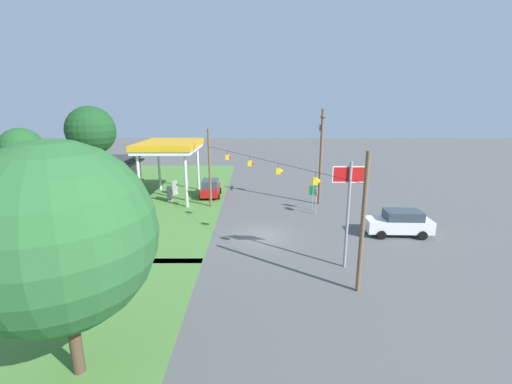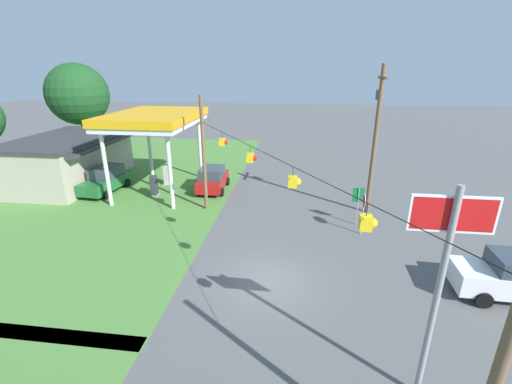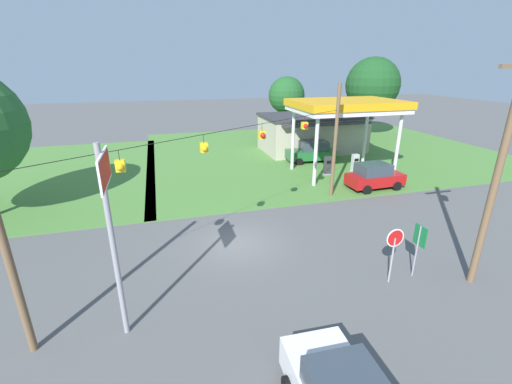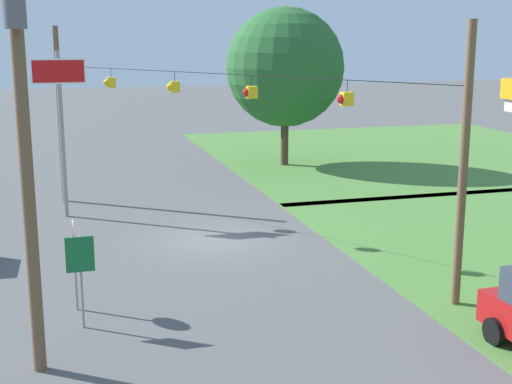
# 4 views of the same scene
# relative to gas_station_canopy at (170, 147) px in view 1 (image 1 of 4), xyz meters

# --- Properties ---
(ground_plane) EXTENTS (160.00, 160.00, 0.00)m
(ground_plane) POSITION_rel_gas_station_canopy_xyz_m (-11.29, -9.58, -5.54)
(ground_plane) COLOR #565656
(grass_verge_station_corner) EXTENTS (36.00, 28.00, 0.04)m
(grass_verge_station_corner) POSITION_rel_gas_station_canopy_xyz_m (2.00, 8.37, -5.52)
(grass_verge_station_corner) COLOR #4C7F38
(grass_verge_station_corner) RESTS_ON ground
(gas_station_canopy) EXTENTS (8.53, 5.95, 6.09)m
(gas_station_canopy) POSITION_rel_gas_station_canopy_xyz_m (0.00, 0.00, 0.00)
(gas_station_canopy) COLOR silver
(gas_station_canopy) RESTS_ON ground
(gas_station_store) EXTENTS (10.55, 6.99, 3.85)m
(gas_station_store) POSITION_rel_gas_station_canopy_xyz_m (1.06, 8.35, -3.60)
(gas_station_store) COLOR #B2A893
(gas_station_store) RESTS_ON ground
(fuel_pump_near) EXTENTS (0.71, 0.56, 1.58)m
(fuel_pump_near) POSITION_rel_gas_station_canopy_xyz_m (-1.30, -0.00, -4.79)
(fuel_pump_near) COLOR gray
(fuel_pump_near) RESTS_ON ground
(fuel_pump_far) EXTENTS (0.71, 0.56, 1.58)m
(fuel_pump_far) POSITION_rel_gas_station_canopy_xyz_m (1.30, -0.00, -4.79)
(fuel_pump_far) COLOR gray
(fuel_pump_far) RESTS_ON ground
(car_at_pumps_front) EXTENTS (4.21, 2.21, 1.93)m
(car_at_pumps_front) POSITION_rel_gas_station_canopy_xyz_m (0.42, -4.10, -4.56)
(car_at_pumps_front) COLOR #AD1414
(car_at_pumps_front) RESTS_ON ground
(car_at_pumps_rear) EXTENTS (4.65, 2.38, 2.00)m
(car_at_pumps_rear) POSITION_rel_gas_station_canopy_xyz_m (-0.89, 4.10, -4.53)
(car_at_pumps_rear) COLOR #1E602D
(car_at_pumps_rear) RESTS_ON ground
(car_on_crossroad) EXTENTS (2.25, 4.98, 1.98)m
(car_on_crossroad) POSITION_rel_gas_station_canopy_xyz_m (-11.03, -20.14, -4.53)
(car_on_crossroad) COLOR white
(car_on_crossroad) RESTS_ON ground
(stop_sign_roadside) EXTENTS (0.80, 0.08, 2.50)m
(stop_sign_roadside) POSITION_rel_gas_station_canopy_xyz_m (-5.82, -14.57, -3.73)
(stop_sign_roadside) COLOR #99999E
(stop_sign_roadside) RESTS_ON ground
(stop_sign_overhead) EXTENTS (0.22, 2.09, 6.66)m
(stop_sign_overhead) POSITION_rel_gas_station_canopy_xyz_m (-16.33, -14.58, -0.87)
(stop_sign_overhead) COLOR gray
(stop_sign_overhead) RESTS_ON ground
(route_sign) EXTENTS (0.10, 0.70, 2.40)m
(route_sign) POSITION_rel_gas_station_canopy_xyz_m (-4.50, -14.47, -3.83)
(route_sign) COLOR gray
(route_sign) RESTS_ON ground
(utility_pole_main) EXTENTS (2.20, 0.44, 9.46)m
(utility_pole_main) POSITION_rel_gas_station_canopy_xyz_m (-2.37, -15.50, -0.24)
(utility_pole_main) COLOR brown
(utility_pole_main) RESTS_ON ground
(signal_span_gantry) EXTENTS (16.18, 10.24, 7.65)m
(signal_span_gantry) POSITION_rel_gas_station_canopy_xyz_m (-11.29, -9.59, -1.34)
(signal_span_gantry) COLOR brown
(signal_span_gantry) RESTS_ON ground
(tree_behind_station) EXTENTS (4.49, 4.49, 7.45)m
(tree_behind_station) POSITION_rel_gas_station_canopy_xyz_m (1.10, 16.34, -0.36)
(tree_behind_station) COLOR #4C3828
(tree_behind_station) RESTS_ON ground
(tree_west_verge) EXTENTS (6.58, 6.58, 8.81)m
(tree_west_verge) POSITION_rel_gas_station_canopy_xyz_m (-25.08, -2.34, -0.03)
(tree_west_verge) COLOR #4C3828
(tree_west_verge) RESTS_ON ground
(tree_far_back) EXTENTS (6.55, 6.55, 9.71)m
(tree_far_back) POSITION_rel_gas_station_canopy_xyz_m (11.25, 13.41, 0.88)
(tree_far_back) COLOR #4C3828
(tree_far_back) RESTS_ON ground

